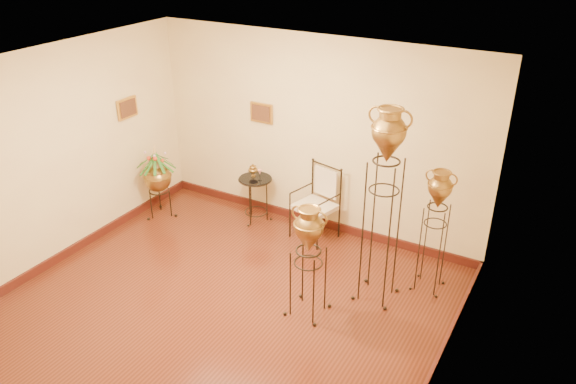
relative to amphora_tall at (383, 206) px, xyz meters
The scene contains 8 objects.
ground 2.32m from the amphora_tall, 139.18° to the right, with size 5.00×5.00×0.00m, color #572214.
room_shell 2.02m from the amphora_tall, 139.45° to the right, with size 5.02×5.02×2.81m.
amphora_tall is the anchor object (origin of this frame).
amphora_mid 0.81m from the amphora_tall, 44.40° to the left, with size 0.37×0.37×1.60m.
amphora_short 1.04m from the amphora_tall, 130.63° to the right, with size 0.52×0.52×1.40m.
planter_urn 3.69m from the amphora_tall, behind, with size 0.67×0.67×1.20m.
armchair 1.70m from the amphora_tall, 145.87° to the left, with size 0.71×0.68×1.06m.
side_table 2.58m from the amphora_tall, 159.04° to the left, with size 0.59×0.59×0.89m.
Camera 1 is at (3.30, -4.08, 4.19)m, focal length 35.00 mm.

